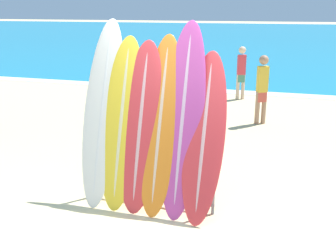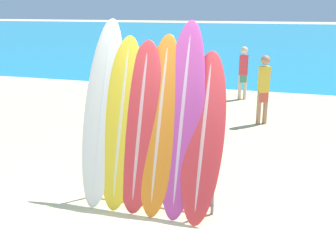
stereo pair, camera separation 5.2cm
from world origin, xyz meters
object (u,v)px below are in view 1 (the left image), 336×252
object	(u,v)px
surfboard_slot_5	(204,137)
person_near_water	(178,104)
surfboard_rack	(150,173)
surfboard_slot_1	(122,123)
surfboard_slot_4	(183,119)
person_far_left	(241,71)
person_mid_beach	(262,87)
surfboard_slot_3	(160,125)
surfboard_slot_2	(141,126)
surfboard_slot_0	(103,112)

from	to	relation	value
surfboard_slot_5	person_near_water	bearing A→B (deg)	114.00
person_near_water	surfboard_rack	bearing A→B (deg)	-59.90
surfboard_slot_1	surfboard_slot_5	world-z (taller)	surfboard_slot_1
surfboard_slot_4	person_far_left	distance (m)	6.74
surfboard_slot_1	surfboard_slot_5	distance (m)	1.10
person_mid_beach	person_far_left	xyz separation A→B (m)	(-0.75, 2.43, -0.02)
surfboard_slot_1	surfboard_slot_4	xyz separation A→B (m)	(0.81, 0.04, 0.10)
surfboard_slot_1	surfboard_slot_3	distance (m)	0.53
surfboard_slot_5	person_far_left	bearing A→B (deg)	92.83
person_mid_beach	surfboard_slot_5	bearing A→B (deg)	53.73
surfboard_slot_2	person_far_left	xyz separation A→B (m)	(0.49, 6.78, -0.25)
person_far_left	surfboard_rack	bearing A→B (deg)	61.98
surfboard_rack	surfboard_slot_3	size ratio (longest dim) A/B	0.77
surfboard_slot_4	person_far_left	size ratio (longest dim) A/B	1.59
surfboard_slot_5	surfboard_slot_1	bearing A→B (deg)	179.29
person_mid_beach	person_far_left	size ratio (longest dim) A/B	1.03
surfboard_slot_0	surfboard_slot_3	size ratio (longest dim) A/B	1.08
surfboard_slot_1	surfboard_slot_4	world-z (taller)	surfboard_slot_4
surfboard_rack	person_mid_beach	size ratio (longest dim) A/B	1.11
surfboard_slot_4	person_mid_beach	world-z (taller)	surfboard_slot_4
surfboard_slot_1	surfboard_slot_3	size ratio (longest dim) A/B	0.99
person_near_water	person_far_left	xyz separation A→B (m)	(0.52, 4.87, -0.11)
surfboard_slot_3	person_far_left	xyz separation A→B (m)	(0.23, 6.76, -0.29)
person_far_left	surfboard_slot_4	bearing A→B (deg)	65.41
surfboard_slot_3	person_near_water	xyz separation A→B (m)	(-0.28, 1.90, -0.19)
person_mid_beach	surfboard_slot_4	bearing A→B (deg)	49.90
surfboard_slot_4	surfboard_slot_1	bearing A→B (deg)	-176.91
surfboard_slot_0	person_near_water	distance (m)	1.95
surfboard_slot_5	surfboard_slot_3	bearing A→B (deg)	177.75
surfboard_slot_1	surfboard_slot_4	size ratio (longest dim) A/B	0.92
surfboard_slot_0	person_far_left	bearing A→B (deg)	81.08
surfboard_slot_4	person_far_left	xyz separation A→B (m)	(-0.05, 6.73, -0.38)
surfboard_rack	surfboard_slot_2	xyz separation A→B (m)	(-0.13, 0.04, 0.62)
surfboard_slot_0	surfboard_slot_2	size ratio (longest dim) A/B	1.12
surfboard_slot_1	person_near_water	bearing A→B (deg)	82.75
surfboard_slot_0	surfboard_slot_5	distance (m)	1.41
surfboard_slot_4	surfboard_rack	bearing A→B (deg)	-166.70
surfboard_slot_0	person_mid_beach	distance (m)	4.67
surfboard_slot_0	surfboard_slot_5	world-z (taller)	surfboard_slot_0
surfboard_slot_0	surfboard_slot_2	world-z (taller)	surfboard_slot_0
surfboard_slot_4	person_near_water	distance (m)	1.97
surfboard_rack	surfboard_slot_4	distance (m)	0.85
surfboard_slot_2	person_near_water	xyz separation A→B (m)	(-0.03, 1.92, -0.15)
surfboard_rack	surfboard_slot_4	xyz separation A→B (m)	(0.41, 0.10, 0.74)
surfboard_slot_2	surfboard_slot_3	xyz separation A→B (m)	(0.26, 0.02, 0.04)
surfboard_slot_4	person_near_water	world-z (taller)	surfboard_slot_4
surfboard_slot_2	person_near_water	bearing A→B (deg)	90.81
surfboard_slot_4	person_mid_beach	xyz separation A→B (m)	(0.70, 4.30, -0.35)
surfboard_slot_1	person_near_water	distance (m)	1.93
surfboard_slot_3	person_near_water	distance (m)	1.93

